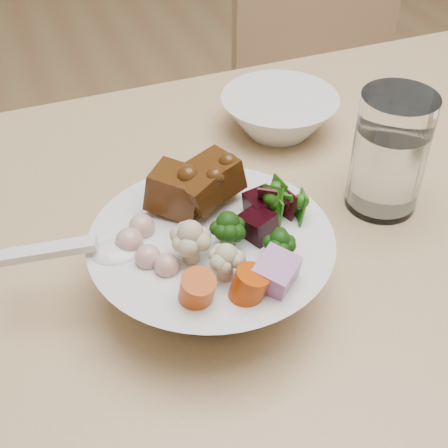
% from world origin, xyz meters
% --- Properties ---
extents(chair_far, '(0.39, 0.39, 0.84)m').
position_xyz_m(chair_far, '(0.11, 0.49, 0.47)').
color(chair_far, tan).
rests_on(chair_far, ground).
extents(food_bowl, '(0.22, 0.22, 0.12)m').
position_xyz_m(food_bowl, '(-0.40, -0.15, 0.75)').
color(food_bowl, silver).
rests_on(food_bowl, dining_table).
extents(soup_spoon, '(0.13, 0.06, 0.03)m').
position_xyz_m(soup_spoon, '(-0.50, -0.14, 0.77)').
color(soup_spoon, silver).
rests_on(soup_spoon, food_bowl).
extents(water_glass, '(0.08, 0.08, 0.13)m').
position_xyz_m(water_glass, '(-0.18, -0.10, 0.77)').
color(water_glass, white).
rests_on(water_glass, dining_table).
extents(side_bowl, '(0.15, 0.15, 0.05)m').
position_xyz_m(side_bowl, '(-0.22, 0.08, 0.73)').
color(side_bowl, silver).
rests_on(side_bowl, dining_table).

